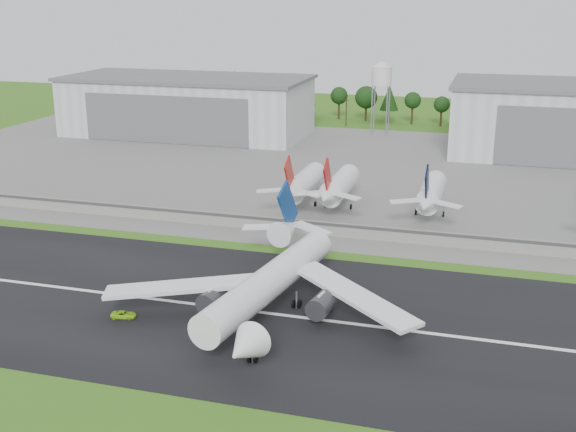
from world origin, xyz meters
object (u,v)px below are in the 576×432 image
(ground_vehicle, at_px, (124,315))
(parked_jet_navy, at_px, (430,194))
(parked_jet_red_a, at_px, (301,184))
(main_airliner, at_px, (269,290))
(parked_jet_red_b, at_px, (337,187))

(ground_vehicle, relative_size, parked_jet_navy, 0.14)
(ground_vehicle, distance_m, parked_jet_red_a, 76.64)
(main_airliner, xyz_separation_m, ground_vehicle, (-24.33, -8.47, -4.18))
(parked_jet_red_b, bearing_deg, main_airliner, -87.88)
(ground_vehicle, xyz_separation_m, parked_jet_red_a, (12.10, 75.48, 5.57))
(parked_jet_navy, bearing_deg, main_airliner, -107.90)
(main_airliner, relative_size, parked_jet_red_a, 1.89)
(main_airliner, bearing_deg, parked_jet_navy, -98.83)
(parked_jet_red_b, bearing_deg, ground_vehicle, -106.14)
(main_airliner, bearing_deg, parked_jet_red_b, -78.81)
(main_airliner, height_order, parked_jet_red_a, main_airliner)
(ground_vehicle, distance_m, parked_jet_red_b, 78.77)
(parked_jet_red_b, height_order, parked_jet_navy, parked_jet_red_b)
(parked_jet_red_a, relative_size, parked_jet_red_b, 1.00)
(main_airliner, distance_m, parked_jet_red_b, 67.07)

